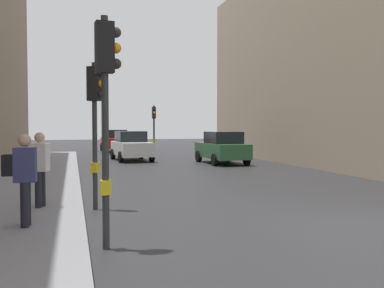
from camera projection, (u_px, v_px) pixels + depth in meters
The scene contains 10 objects.
ground_plane at pixel (354, 225), 9.27m from camera, with size 120.00×120.00×0.00m, color #28282B.
sidewalk_kerb at pixel (23, 193), 13.18m from camera, with size 3.34×40.00×0.16m, color gray.
traffic_light_far_median at pixel (154, 121), 31.61m from camera, with size 0.24×0.43×3.54m.
traffic_light_near_left at pixel (106, 89), 7.34m from camera, with size 0.44×0.27×3.91m.
traffic_light_near_right at pixel (95, 109), 10.83m from camera, with size 0.44×0.37×3.64m.
car_green_estate at pixel (222, 148), 24.27m from camera, with size 2.14×4.26×1.76m.
car_red_sedan at pixel (115, 141), 35.46m from camera, with size 2.27×4.33×1.76m.
car_white_compact at pixel (131, 146), 26.45m from camera, with size 2.28×4.33×1.76m.
pedestrian_with_black_backpack at pixel (38, 165), 10.41m from camera, with size 0.66×0.46×1.77m.
pedestrian_with_grey_backpack at pixel (23, 174), 8.38m from camera, with size 0.62×0.36×1.77m.
Camera 1 is at (-5.71, -7.97, 2.09)m, focal length 41.22 mm.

